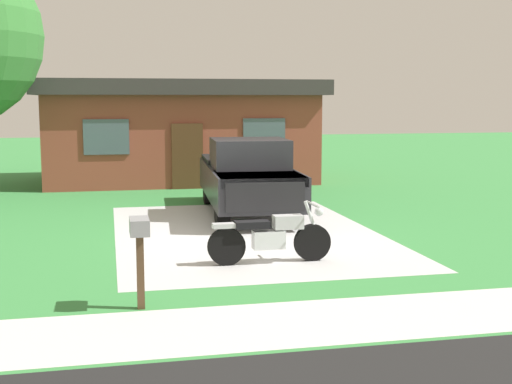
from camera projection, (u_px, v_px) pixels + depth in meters
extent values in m
plane|color=#398641|center=(246.00, 233.00, 14.76)|extent=(80.00, 80.00, 0.00)
cube|color=#BDBDBD|center=(246.00, 233.00, 14.76)|extent=(5.54, 8.24, 0.01)
cube|color=silver|center=(336.00, 319.00, 8.95)|extent=(36.00, 1.80, 0.01)
cylinder|color=black|center=(312.00, 243.00, 12.19)|extent=(0.66, 0.13, 0.66)
cylinder|color=black|center=(226.00, 247.00, 11.85)|extent=(0.66, 0.13, 0.66)
cube|color=silver|center=(269.00, 240.00, 12.00)|extent=(0.56, 0.26, 0.32)
cube|color=#B7BABF|center=(288.00, 222.00, 12.04)|extent=(0.52, 0.26, 0.24)
cube|color=black|center=(252.00, 224.00, 11.90)|extent=(0.60, 0.29, 0.12)
cube|color=#B7BABF|center=(226.00, 226.00, 11.80)|extent=(0.48, 0.20, 0.08)
cylinder|color=silver|center=(312.00, 222.00, 12.14)|extent=(0.33, 0.06, 0.77)
cylinder|color=silver|center=(313.00, 204.00, 12.10)|extent=(0.05, 0.70, 0.04)
sphere|color=silver|center=(319.00, 212.00, 12.14)|extent=(0.16, 0.16, 0.16)
cylinder|color=black|center=(294.00, 207.00, 15.66)|extent=(0.35, 0.86, 0.84)
cylinder|color=black|center=(222.00, 209.00, 15.42)|extent=(0.35, 0.86, 0.84)
cylinder|color=black|center=(268.00, 188.00, 19.09)|extent=(0.35, 0.86, 0.84)
cylinder|color=black|center=(209.00, 189.00, 18.85)|extent=(0.35, 0.86, 0.84)
cube|color=#28282D|center=(247.00, 182.00, 17.25)|extent=(2.34, 5.71, 0.80)
cube|color=#28282D|center=(258.00, 178.00, 15.40)|extent=(2.01, 2.01, 0.20)
cube|color=#28282D|center=(249.00, 153.00, 16.76)|extent=(1.91, 2.01, 0.70)
cube|color=#3F4C56|center=(254.00, 160.00, 15.99)|extent=(1.71, 0.26, 0.60)
cube|color=black|center=(239.00, 166.00, 18.74)|extent=(2.04, 2.51, 0.50)
cube|color=black|center=(265.00, 197.00, 14.53)|extent=(1.70, 0.20, 0.64)
cube|color=#4C3823|center=(140.00, 270.00, 9.36)|extent=(0.10, 0.10, 1.10)
cube|color=gray|center=(139.00, 226.00, 9.28)|extent=(0.26, 0.48, 0.22)
cube|color=brown|center=(179.00, 138.00, 24.32)|extent=(9.00, 5.00, 3.00)
cube|color=#383333|center=(178.00, 88.00, 24.09)|extent=(9.60, 5.60, 0.50)
cube|color=#4C2D19|center=(187.00, 156.00, 21.93)|extent=(1.00, 0.08, 2.10)
cube|color=#4C5966|center=(106.00, 137.00, 21.32)|extent=(1.40, 0.06, 1.10)
cube|color=#4C5966|center=(264.00, 135.00, 22.37)|extent=(1.40, 0.06, 1.10)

